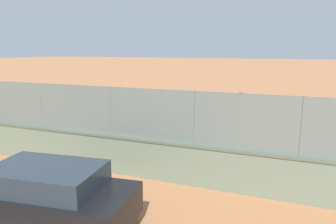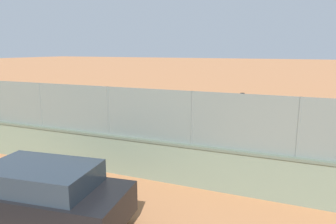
# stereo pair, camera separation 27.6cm
# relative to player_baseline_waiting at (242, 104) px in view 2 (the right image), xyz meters

# --- Properties ---
(ground_plane) EXTENTS (260.00, 260.00, 0.00)m
(ground_plane) POSITION_rel_player_baseline_waiting_xyz_m (4.79, 0.68, -0.99)
(ground_plane) COLOR #B27247
(perimeter_wall) EXTENTS (33.81, 1.52, 1.37)m
(perimeter_wall) POSITION_rel_player_baseline_waiting_xyz_m (4.12, 10.18, -0.30)
(perimeter_wall) COLOR slate
(perimeter_wall) RESTS_ON ground_plane
(fence_panel_on_wall) EXTENTS (33.19, 1.19, 1.67)m
(fence_panel_on_wall) POSITION_rel_player_baseline_waiting_xyz_m (4.12, 10.18, 1.21)
(fence_panel_on_wall) COLOR slate
(fence_panel_on_wall) RESTS_ON perimeter_wall
(player_baseline_waiting) EXTENTS (0.73, 1.13, 1.67)m
(player_baseline_waiting) POSITION_rel_player_baseline_waiting_xyz_m (0.00, 0.00, 0.00)
(player_baseline_waiting) COLOR #B2B2B2
(player_baseline_waiting) RESTS_ON ground_plane
(player_crossing_court) EXTENTS (0.98, 0.91, 1.55)m
(player_crossing_court) POSITION_rel_player_baseline_waiting_xyz_m (3.25, 4.71, -0.08)
(player_crossing_court) COLOR #B2B2B2
(player_crossing_court) RESTS_ON ground_plane
(sports_ball) EXTENTS (0.17, 0.17, 0.17)m
(sports_ball) POSITION_rel_player_baseline_waiting_xyz_m (0.98, 0.94, 0.29)
(sports_ball) COLOR white
(courtside_bench) EXTENTS (1.61, 0.43, 0.87)m
(courtside_bench) POSITION_rel_player_baseline_waiting_xyz_m (-2.68, 8.49, -0.53)
(courtside_bench) COLOR gray
(courtside_bench) RESTS_ON ground_plane
(parked_car_black) EXTENTS (4.81, 2.56, 1.60)m
(parked_car_black) POSITION_rel_player_baseline_waiting_xyz_m (2.18, 13.79, -0.15)
(parked_car_black) COLOR black
(parked_car_black) RESTS_ON ground_plane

